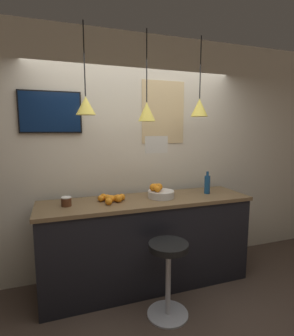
# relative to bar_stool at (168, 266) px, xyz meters

# --- Properties ---
(ground_plane) EXTENTS (14.00, 14.00, 0.00)m
(ground_plane) POSITION_rel_bar_stool_xyz_m (-0.01, -0.15, -0.50)
(ground_plane) COLOR #47382D
(back_wall) EXTENTS (8.00, 0.06, 2.90)m
(back_wall) POSITION_rel_bar_stool_xyz_m (-0.01, 1.00, 0.95)
(back_wall) COLOR beige
(back_wall) RESTS_ON ground_plane
(service_counter) EXTENTS (2.35, 0.64, 1.01)m
(service_counter) POSITION_rel_bar_stool_xyz_m (-0.01, 0.57, 0.00)
(service_counter) COLOR black
(service_counter) RESTS_ON ground_plane
(bar_stool) EXTENTS (0.40, 0.40, 0.73)m
(bar_stool) POSITION_rel_bar_stool_xyz_m (0.00, 0.00, 0.00)
(bar_stool) COLOR #B7B7BC
(bar_stool) RESTS_ON ground_plane
(fruit_bowl) EXTENTS (0.30, 0.30, 0.17)m
(fruit_bowl) POSITION_rel_bar_stool_xyz_m (0.15, 0.58, 0.56)
(fruit_bowl) COLOR beige
(fruit_bowl) RESTS_ON service_counter
(orange_pile) EXTENTS (0.30, 0.26, 0.08)m
(orange_pile) POSITION_rel_bar_stool_xyz_m (-0.41, 0.58, 0.54)
(orange_pile) COLOR orange
(orange_pile) RESTS_ON service_counter
(juice_bottle) EXTENTS (0.07, 0.07, 0.27)m
(juice_bottle) POSITION_rel_bar_stool_xyz_m (0.76, 0.58, 0.62)
(juice_bottle) COLOR navy
(juice_bottle) RESTS_ON service_counter
(spread_jar) EXTENTS (0.10, 0.10, 0.09)m
(spread_jar) POSITION_rel_bar_stool_xyz_m (-0.87, 0.58, 0.55)
(spread_jar) COLOR #562D19
(spread_jar) RESTS_ON service_counter
(pendant_lamp_left) EXTENTS (0.20, 0.20, 0.88)m
(pendant_lamp_left) POSITION_rel_bar_stool_xyz_m (-0.65, 0.58, 1.51)
(pendant_lamp_left) COLOR black
(pendant_lamp_middle) EXTENTS (0.19, 0.19, 0.94)m
(pendant_lamp_middle) POSITION_rel_bar_stool_xyz_m (-0.01, 0.58, 1.47)
(pendant_lamp_middle) COLOR black
(pendant_lamp_right) EXTENTS (0.20, 0.20, 0.88)m
(pendant_lamp_right) POSITION_rel_bar_stool_xyz_m (0.62, 0.58, 1.53)
(pendant_lamp_right) COLOR black
(mounted_tv) EXTENTS (0.65, 0.04, 0.45)m
(mounted_tv) POSITION_rel_bar_stool_xyz_m (-0.99, 0.95, 1.46)
(mounted_tv) COLOR black
(hanging_menu_board) EXTENTS (0.24, 0.01, 0.17)m
(hanging_menu_board) POSITION_rel_bar_stool_xyz_m (0.00, 0.33, 1.12)
(hanging_menu_board) COLOR silver
(wall_poster) EXTENTS (0.56, 0.01, 0.77)m
(wall_poster) POSITION_rel_bar_stool_xyz_m (0.34, 0.97, 1.49)
(wall_poster) COLOR #DBBC84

